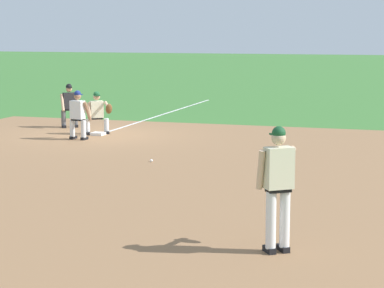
% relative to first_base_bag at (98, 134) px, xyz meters
% --- Properties ---
extents(ground_plane, '(160.00, 160.00, 0.00)m').
position_rel_first_base_bag_xyz_m(ground_plane, '(0.00, 0.00, -0.04)').
color(ground_plane, '#3D7533').
extents(infield_dirt_patch, '(18.00, 18.00, 0.01)m').
position_rel_first_base_bag_xyz_m(infield_dirt_patch, '(-5.26, -3.82, -0.04)').
color(infield_dirt_patch, '#936B47').
rests_on(infield_dirt_patch, ground).
extents(foul_line_stripe, '(12.29, 0.10, 0.00)m').
position_rel_first_base_bag_xyz_m(foul_line_stripe, '(6.14, 0.00, -0.04)').
color(foul_line_stripe, white).
rests_on(foul_line_stripe, ground).
extents(first_base_bag, '(0.38, 0.38, 0.09)m').
position_rel_first_base_bag_xyz_m(first_base_bag, '(0.00, 0.00, 0.00)').
color(first_base_bag, white).
rests_on(first_base_bag, ground).
extents(baseball, '(0.07, 0.07, 0.07)m').
position_rel_first_base_bag_xyz_m(baseball, '(-3.96, -3.23, -0.01)').
color(baseball, white).
rests_on(baseball, ground).
extents(pitcher, '(0.85, 0.57, 1.86)m').
position_rel_first_base_bag_xyz_m(pitcher, '(-10.48, -7.63, 1.01)').
color(pitcher, black).
rests_on(pitcher, ground).
extents(first_baseman, '(0.79, 1.06, 1.34)m').
position_rel_first_base_bag_xyz_m(first_baseman, '(0.17, 0.07, 0.69)').
color(first_baseman, black).
rests_on(first_baseman, ground).
extents(baserunner, '(0.51, 0.64, 1.46)m').
position_rel_first_base_bag_xyz_m(baserunner, '(-1.02, 0.17, 0.75)').
color(baserunner, black).
rests_on(baserunner, ground).
extents(umpire, '(0.65, 0.68, 1.46)m').
position_rel_first_base_bag_xyz_m(umpire, '(1.42, 1.68, 0.75)').
color(umpire, black).
rests_on(umpire, ground).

